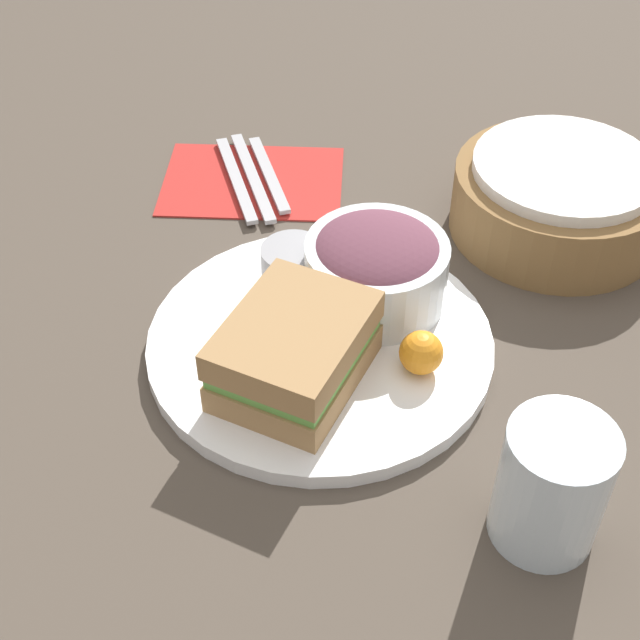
{
  "coord_description": "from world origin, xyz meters",
  "views": [
    {
      "loc": [
        0.55,
        0.03,
        0.55
      ],
      "look_at": [
        0.0,
        0.0,
        0.03
      ],
      "focal_mm": 50.0,
      "sensor_mm": 36.0,
      "label": 1
    }
  ],
  "objects": [
    {
      "name": "knife",
      "position": [
        -0.25,
        -0.09,
        0.01
      ],
      "size": [
        0.16,
        0.07,
        0.01
      ],
      "primitive_type": "cube",
      "rotation": [
        0.0,
        0.0,
        3.47
      ],
      "color": "#B2B2B7",
      "rests_on": "napkin"
    },
    {
      "name": "napkin",
      "position": [
        -0.25,
        -0.09,
        0.0
      ],
      "size": [
        0.14,
        0.19,
        0.0
      ],
      "primitive_type": "cube",
      "color": "#B22823",
      "rests_on": "ground_plane"
    },
    {
      "name": "dressing_cup",
      "position": [
        -0.07,
        -0.03,
        0.03
      ],
      "size": [
        0.06,
        0.06,
        0.04
      ],
      "primitive_type": "cylinder",
      "color": "#99999E",
      "rests_on": "plate"
    },
    {
      "name": "fork",
      "position": [
        -0.25,
        -0.1,
        0.01
      ],
      "size": [
        0.16,
        0.06,
        0.01
      ],
      "primitive_type": "cube",
      "rotation": [
        0.0,
        0.0,
        3.47
      ],
      "color": "#B2B2B7",
      "rests_on": "napkin"
    },
    {
      "name": "drink_glass",
      "position": [
        0.17,
        0.17,
        0.05
      ],
      "size": [
        0.08,
        0.08,
        0.1
      ],
      "primitive_type": "cylinder",
      "color": "silver",
      "rests_on": "ground_plane"
    },
    {
      "name": "ground_plane",
      "position": [
        0.0,
        0.0,
        0.0
      ],
      "size": [
        4.0,
        4.0,
        0.0
      ],
      "primitive_type": "plane",
      "color": "#4C4238"
    },
    {
      "name": "orange_wedge",
      "position": [
        0.03,
        0.08,
        0.03
      ],
      "size": [
        0.04,
        0.04,
        0.04
      ],
      "primitive_type": "sphere",
      "color": "orange",
      "rests_on": "plate"
    },
    {
      "name": "sandwich",
      "position": [
        0.05,
        -0.02,
        0.05
      ],
      "size": [
        0.16,
        0.14,
        0.06
      ],
      "color": "#A37A4C",
      "rests_on": "plate"
    },
    {
      "name": "spoon",
      "position": [
        -0.26,
        -0.07,
        0.01
      ],
      "size": [
        0.14,
        0.06,
        0.01
      ],
      "primitive_type": "cube",
      "rotation": [
        0.0,
        0.0,
        3.47
      ],
      "color": "#B2B2B7",
      "rests_on": "napkin"
    },
    {
      "name": "salad_bowl",
      "position": [
        -0.05,
        0.05,
        0.05
      ],
      "size": [
        0.13,
        0.13,
        0.07
      ],
      "color": "white",
      "rests_on": "plate"
    },
    {
      "name": "bread_basket",
      "position": [
        -0.18,
        0.23,
        0.04
      ],
      "size": [
        0.21,
        0.21,
        0.08
      ],
      "color": "olive",
      "rests_on": "ground_plane"
    },
    {
      "name": "plate",
      "position": [
        0.0,
        0.0,
        0.01
      ],
      "size": [
        0.3,
        0.3,
        0.01
      ],
      "primitive_type": "cylinder",
      "color": "white",
      "rests_on": "ground_plane"
    }
  ]
}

